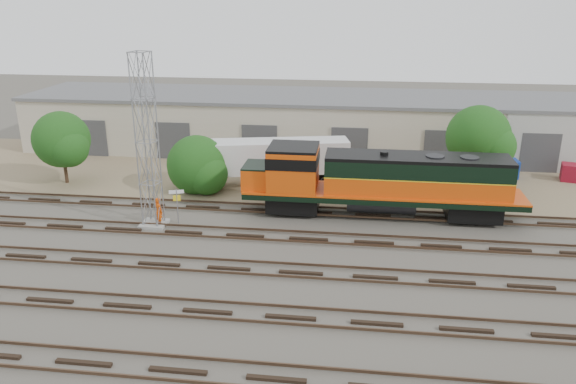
# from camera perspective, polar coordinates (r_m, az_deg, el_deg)

# --- Properties ---
(ground) EXTENTS (140.00, 140.00, 0.00)m
(ground) POSITION_cam_1_polar(r_m,az_deg,el_deg) (33.48, 1.87, -5.94)
(ground) COLOR #47423A
(ground) RESTS_ON ground
(dirt_strip) EXTENTS (80.00, 16.00, 0.02)m
(dirt_strip) POSITION_cam_1_polar(r_m,az_deg,el_deg) (47.43, 3.65, 1.81)
(dirt_strip) COLOR #726047
(dirt_strip) RESTS_ON ground
(tracks) EXTENTS (80.00, 20.40, 0.28)m
(tracks) POSITION_cam_1_polar(r_m,az_deg,el_deg) (30.77, 1.32, -8.19)
(tracks) COLOR black
(tracks) RESTS_ON ground
(warehouse) EXTENTS (58.40, 10.40, 5.30)m
(warehouse) POSITION_cam_1_polar(r_m,az_deg,el_deg) (54.44, 4.34, 6.99)
(warehouse) COLOR #BCB29C
(warehouse) RESTS_ON ground
(locomotive) EXTENTS (18.71, 3.28, 4.50)m
(locomotive) POSITION_cam_1_polar(r_m,az_deg,el_deg) (38.02, 9.08, 1.13)
(locomotive) COLOR black
(locomotive) RESTS_ON tracks
(signal_tower) EXTENTS (1.64, 1.64, 11.15)m
(signal_tower) POSITION_cam_1_polar(r_m,az_deg,el_deg) (36.30, -14.09, 4.62)
(signal_tower) COLOR gray
(signal_tower) RESTS_ON ground
(sign_post) EXTENTS (0.94, 0.32, 2.36)m
(sign_post) POSITION_cam_1_polar(r_m,az_deg,el_deg) (37.41, -11.22, -0.78)
(sign_post) COLOR gray
(sign_post) RESTS_ON ground
(worker) EXTENTS (0.83, 0.80, 1.91)m
(worker) POSITION_cam_1_polar(r_m,az_deg,el_deg) (37.59, -13.00, -1.95)
(worker) COLOR #DD4C0C
(worker) RESTS_ON ground
(semi_trailer) EXTENTS (12.15, 4.87, 3.67)m
(semi_trailer) POSITION_cam_1_polar(r_m,az_deg,el_deg) (43.85, -1.28, 3.51)
(semi_trailer) COLOR silver
(semi_trailer) RESTS_ON ground
(dumpster_blue) EXTENTS (1.68, 1.58, 1.50)m
(dumpster_blue) POSITION_cam_1_polar(r_m,az_deg,el_deg) (49.79, 21.37, 2.24)
(dumpster_blue) COLOR navy
(dumpster_blue) RESTS_ON ground
(dumpster_red) EXTENTS (1.78, 1.70, 1.40)m
(dumpster_red) POSITION_cam_1_polar(r_m,az_deg,el_deg) (50.95, 26.82, 1.77)
(dumpster_red) COLOR maroon
(dumpster_red) RESTS_ON ground
(tree_west) EXTENTS (4.65, 4.43, 5.80)m
(tree_west) POSITION_cam_1_polar(r_m,az_deg,el_deg) (47.46, -21.87, 4.78)
(tree_west) COLOR #382619
(tree_west) RESTS_ON ground
(tree_mid) EXTENTS (4.82, 4.59, 4.59)m
(tree_mid) POSITION_cam_1_polar(r_m,az_deg,el_deg) (43.27, -8.98, 2.50)
(tree_mid) COLOR #382619
(tree_mid) RESTS_ON ground
(tree_east) EXTENTS (5.09, 4.84, 6.54)m
(tree_east) POSITION_cam_1_polar(r_m,az_deg,el_deg) (44.99, 19.10, 5.06)
(tree_east) COLOR #382619
(tree_east) RESTS_ON ground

